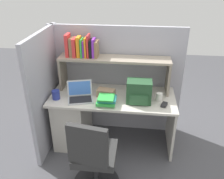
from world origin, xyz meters
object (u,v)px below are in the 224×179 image
(laptop, at_px, (80,95))
(tissue_box, at_px, (106,93))
(computer_mouse, at_px, (164,105))
(snack_canister, at_px, (56,95))
(paper_cup, at_px, (159,97))
(office_chair, at_px, (94,161))
(backpack, at_px, (139,92))

(laptop, bearing_deg, tissue_box, 18.35)
(computer_mouse, relative_size, snack_canister, 0.89)
(tissue_box, bearing_deg, paper_cup, 7.28)
(laptop, relative_size, snack_canister, 3.16)
(laptop, height_order, tissue_box, laptop)
(paper_cup, bearing_deg, office_chair, -131.70)
(office_chair, bearing_deg, snack_canister, -39.45)
(paper_cup, bearing_deg, snack_canister, -175.65)
(tissue_box, relative_size, snack_canister, 1.89)
(tissue_box, bearing_deg, backpack, -1.09)
(laptop, distance_m, snack_canister, 0.30)
(laptop, distance_m, computer_mouse, 1.04)
(laptop, relative_size, office_chair, 0.40)
(paper_cup, bearing_deg, laptop, -176.18)
(laptop, relative_size, backpack, 1.23)
(office_chair, bearing_deg, tissue_box, -82.13)
(computer_mouse, bearing_deg, laptop, -162.70)
(laptop, relative_size, paper_cup, 3.39)
(backpack, distance_m, office_chair, 0.97)
(office_chair, bearing_deg, computer_mouse, -129.21)
(backpack, height_order, computer_mouse, backpack)
(paper_cup, bearing_deg, computer_mouse, -65.05)
(laptop, distance_m, office_chair, 0.86)
(paper_cup, height_order, snack_canister, snack_canister)
(backpack, distance_m, tissue_box, 0.44)
(computer_mouse, distance_m, snack_canister, 1.34)
(paper_cup, relative_size, office_chair, 0.12)
(laptop, bearing_deg, computer_mouse, -2.75)
(laptop, bearing_deg, office_chair, -67.58)
(tissue_box, bearing_deg, office_chair, -80.86)
(snack_canister, bearing_deg, laptop, 6.05)
(laptop, relative_size, tissue_box, 1.67)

